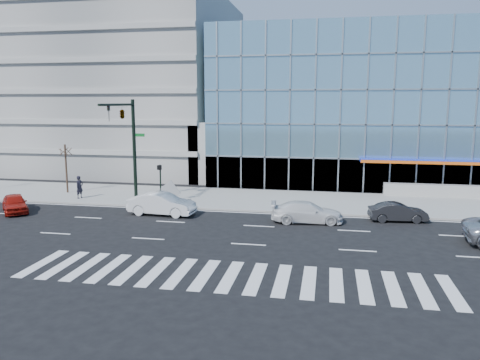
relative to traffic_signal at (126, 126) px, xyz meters
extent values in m
plane|color=black|center=(11.00, -4.57, -6.16)|extent=(160.00, 160.00, 0.00)
cube|color=gray|center=(11.00, 3.43, -6.09)|extent=(120.00, 8.00, 0.15)
cube|color=#71A3BC|center=(25.00, 21.43, 1.34)|extent=(42.00, 26.00, 15.00)
cube|color=gray|center=(-9.00, 21.43, 3.84)|extent=(24.00, 24.00, 20.00)
cube|color=gray|center=(5.00, 13.43, -3.16)|extent=(6.00, 8.00, 6.00)
cube|color=gray|center=(-19.00, 65.43, 17.84)|extent=(14.00, 14.00, 48.00)
cylinder|color=black|center=(0.00, 1.43, -2.01)|extent=(0.28, 0.28, 8.00)
cylinder|color=black|center=(0.00, -1.37, 1.59)|extent=(0.18, 5.60, 0.18)
imported|color=black|center=(0.00, -2.77, 0.99)|extent=(0.18, 0.22, 1.10)
imported|color=black|center=(0.00, -0.57, 0.99)|extent=(0.48, 2.24, 0.90)
cube|color=#0C591E|center=(0.45, 1.43, -0.81)|extent=(0.90, 0.05, 0.25)
cylinder|color=black|center=(2.50, 0.43, -4.51)|extent=(0.12, 0.12, 3.00)
cube|color=black|center=(2.50, 0.28, -3.21)|extent=(0.30, 0.25, 0.35)
cylinder|color=#332319|center=(-7.00, 2.93, -3.91)|extent=(0.16, 0.16, 4.20)
ellipsoid|color=#332319|center=(-7.00, 2.93, -2.23)|extent=(1.10, 1.10, 0.90)
imported|color=silver|center=(14.00, -2.97, -5.47)|extent=(4.95, 2.42, 1.39)
imported|color=silver|center=(3.76, -2.77, -5.37)|extent=(4.91, 2.02, 1.58)
imported|color=black|center=(20.00, -1.57, -5.54)|extent=(3.94, 1.77, 1.26)
imported|color=#9F150C|center=(-7.05, -4.02, -5.50)|extent=(3.71, 3.98, 1.33)
imported|color=black|center=(-4.64, 0.85, -5.09)|extent=(0.62, 0.78, 1.85)
cube|color=#A7A7A7|center=(3.22, 0.43, -5.10)|extent=(1.82, 0.10, 1.82)
camera|label=1|loc=(15.26, -33.64, 1.78)|focal=35.00mm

